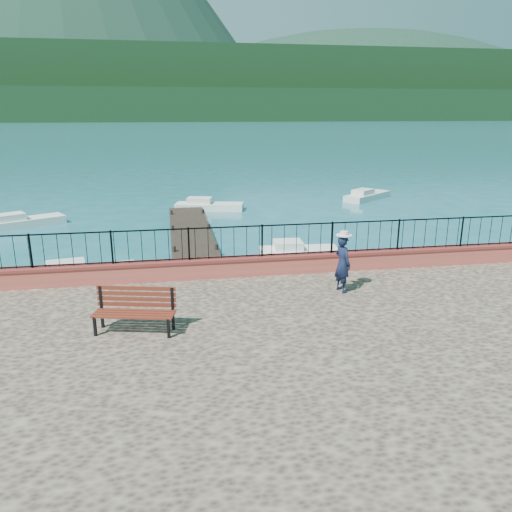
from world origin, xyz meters
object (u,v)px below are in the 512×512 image
object	(u,v)px
boat_4	(209,204)
person	(343,264)
boat_0	(83,270)
boat_1	(300,249)
boat_3	(23,219)
boat_5	(367,194)
park_bench	(135,319)

from	to	relation	value
boat_4	person	bearing A→B (deg)	-70.45
boat_0	boat_1	size ratio (longest dim) A/B	1.14
person	boat_4	world-z (taller)	person
person	boat_3	world-z (taller)	person
person	boat_5	xyz separation A→B (m)	(9.27, 20.66, -1.60)
person	boat_0	world-z (taller)	person
boat_3	boat_5	bearing A→B (deg)	-16.33
park_bench	boat_0	size ratio (longest dim) A/B	0.50
boat_3	person	bearing A→B (deg)	-80.73
person	park_bench	bearing A→B (deg)	89.77
boat_1	boat_4	distance (m)	11.78
boat_0	person	bearing A→B (deg)	-47.44
park_bench	boat_1	bearing A→B (deg)	68.80
park_bench	boat_5	size ratio (longest dim) A/B	0.44
boat_1	boat_3	world-z (taller)	same
boat_5	boat_3	bearing A→B (deg)	154.39
person	boat_5	bearing A→B (deg)	-41.85
boat_1	boat_5	world-z (taller)	same
park_bench	person	distance (m)	5.80
person	boat_3	bearing A→B (deg)	20.65
person	boat_4	distance (m)	18.86
boat_0	boat_1	bearing A→B (deg)	-1.62
boat_0	boat_3	xyz separation A→B (m)	(-4.59, 9.93, 0.00)
boat_1	boat_3	bearing A→B (deg)	150.85
person	boat_1	world-z (taller)	person
boat_3	boat_1	bearing A→B (deg)	-61.89
boat_5	person	bearing A→B (deg)	-152.51
boat_0	boat_5	size ratio (longest dim) A/B	0.87
boat_0	boat_3	distance (m)	10.94
boat_4	boat_5	bearing A→B (deg)	23.08
boat_3	boat_5	world-z (taller)	same
boat_4	boat_3	bearing A→B (deg)	-151.10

